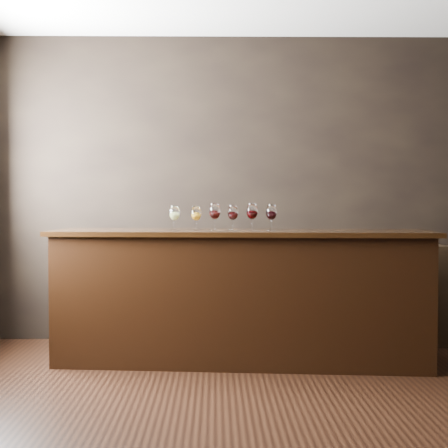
{
  "coord_description": "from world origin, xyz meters",
  "views": [
    {
      "loc": [
        -0.44,
        -3.53,
        1.27
      ],
      "look_at": [
        -0.37,
        1.38,
        1.1
      ],
      "focal_mm": 50.0,
      "sensor_mm": 36.0,
      "label": 1
    }
  ],
  "objects_px": {
    "glass_amber": "(196,214)",
    "back_bar_shelf": "(307,294)",
    "glass_red_a": "(215,212)",
    "glass_red_b": "(233,213)",
    "bar_counter": "(241,299)",
    "glass_red_c": "(252,212)",
    "glass_white": "(175,214)",
    "glass_red_d": "(271,213)"
  },
  "relations": [
    {
      "from": "back_bar_shelf",
      "to": "glass_red_d",
      "type": "distance_m",
      "value": 1.05
    },
    {
      "from": "glass_red_b",
      "to": "glass_red_c",
      "type": "height_order",
      "value": "glass_red_c"
    },
    {
      "from": "glass_red_a",
      "to": "back_bar_shelf",
      "type": "bearing_deg",
      "value": 36.7
    },
    {
      "from": "back_bar_shelf",
      "to": "glass_red_c",
      "type": "xyz_separation_m",
      "value": [
        -0.53,
        -0.63,
        0.75
      ]
    },
    {
      "from": "back_bar_shelf",
      "to": "glass_red_c",
      "type": "bearing_deg",
      "value": -130.03
    },
    {
      "from": "glass_red_b",
      "to": "glass_red_d",
      "type": "height_order",
      "value": "glass_red_d"
    },
    {
      "from": "back_bar_shelf",
      "to": "glass_red_b",
      "type": "height_order",
      "value": "glass_red_b"
    },
    {
      "from": "back_bar_shelf",
      "to": "glass_red_a",
      "type": "xyz_separation_m",
      "value": [
        -0.83,
        -0.62,
        0.75
      ]
    },
    {
      "from": "bar_counter",
      "to": "glass_red_c",
      "type": "xyz_separation_m",
      "value": [
        0.09,
        0.02,
        0.69
      ]
    },
    {
      "from": "bar_counter",
      "to": "glass_red_a",
      "type": "bearing_deg",
      "value": 176.08
    },
    {
      "from": "glass_white",
      "to": "glass_red_d",
      "type": "xyz_separation_m",
      "value": [
        0.77,
        -0.01,
        0.01
      ]
    },
    {
      "from": "bar_counter",
      "to": "back_bar_shelf",
      "type": "distance_m",
      "value": 0.9
    },
    {
      "from": "glass_white",
      "to": "glass_red_d",
      "type": "bearing_deg",
      "value": -1.04
    },
    {
      "from": "bar_counter",
      "to": "glass_red_d",
      "type": "relative_size",
      "value": 14.16
    },
    {
      "from": "glass_white",
      "to": "glass_amber",
      "type": "relative_size",
      "value": 1.02
    },
    {
      "from": "back_bar_shelf",
      "to": "glass_white",
      "type": "distance_m",
      "value": 1.5
    },
    {
      "from": "glass_white",
      "to": "glass_red_b",
      "type": "distance_m",
      "value": 0.46
    },
    {
      "from": "glass_red_a",
      "to": "glass_red_c",
      "type": "distance_m",
      "value": 0.3
    },
    {
      "from": "glass_white",
      "to": "glass_red_a",
      "type": "height_order",
      "value": "glass_red_a"
    },
    {
      "from": "glass_red_d",
      "to": "glass_red_b",
      "type": "bearing_deg",
      "value": 177.09
    },
    {
      "from": "back_bar_shelf",
      "to": "glass_red_b",
      "type": "relative_size",
      "value": 12.42
    },
    {
      "from": "glass_red_b",
      "to": "glass_red_d",
      "type": "xyz_separation_m",
      "value": [
        0.3,
        -0.02,
        0.0
      ]
    },
    {
      "from": "glass_red_d",
      "to": "glass_red_c",
      "type": "bearing_deg",
      "value": 179.95
    },
    {
      "from": "glass_red_a",
      "to": "glass_red_b",
      "type": "xyz_separation_m",
      "value": [
        0.14,
        -0.0,
        -0.01
      ]
    },
    {
      "from": "glass_amber",
      "to": "bar_counter",
      "type": "bearing_deg",
      "value": -0.68
    },
    {
      "from": "glass_red_a",
      "to": "glass_white",
      "type": "bearing_deg",
      "value": -179.66
    },
    {
      "from": "glass_red_d",
      "to": "glass_white",
      "type": "bearing_deg",
      "value": 178.96
    },
    {
      "from": "glass_red_a",
      "to": "glass_red_d",
      "type": "bearing_deg",
      "value": -2.02
    },
    {
      "from": "back_bar_shelf",
      "to": "glass_red_d",
      "type": "relative_size",
      "value": 12.09
    },
    {
      "from": "bar_counter",
      "to": "glass_amber",
      "type": "xyz_separation_m",
      "value": [
        -0.35,
        0.0,
        0.67
      ]
    },
    {
      "from": "glass_white",
      "to": "glass_amber",
      "type": "bearing_deg",
      "value": -8.71
    },
    {
      "from": "glass_white",
      "to": "glass_amber",
      "type": "xyz_separation_m",
      "value": [
        0.17,
        -0.03,
        -0.0
      ]
    },
    {
      "from": "glass_amber",
      "to": "glass_red_d",
      "type": "height_order",
      "value": "glass_red_d"
    },
    {
      "from": "glass_amber",
      "to": "glass_red_b",
      "type": "distance_m",
      "value": 0.29
    },
    {
      "from": "back_bar_shelf",
      "to": "glass_white",
      "type": "relative_size",
      "value": 12.57
    },
    {
      "from": "glass_red_a",
      "to": "bar_counter",
      "type": "bearing_deg",
      "value": -8.97
    },
    {
      "from": "glass_amber",
      "to": "glass_red_c",
      "type": "bearing_deg",
      "value": 1.62
    },
    {
      "from": "back_bar_shelf",
      "to": "glass_amber",
      "type": "height_order",
      "value": "glass_amber"
    },
    {
      "from": "glass_red_c",
      "to": "glass_red_d",
      "type": "xyz_separation_m",
      "value": [
        0.15,
        -0.0,
        -0.01
      ]
    },
    {
      "from": "bar_counter",
      "to": "glass_white",
      "type": "xyz_separation_m",
      "value": [
        -0.52,
        0.03,
        0.68
      ]
    },
    {
      "from": "glass_red_c",
      "to": "glass_red_d",
      "type": "height_order",
      "value": "glass_red_c"
    },
    {
      "from": "glass_amber",
      "to": "back_bar_shelf",
      "type": "bearing_deg",
      "value": 33.5
    }
  ]
}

